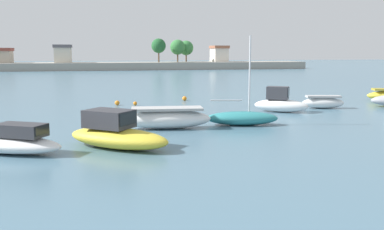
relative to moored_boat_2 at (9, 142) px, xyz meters
The scene contains 10 objects.
moored_boat_2 is the anchor object (origin of this frame).
moored_boat_3 4.77m from the moored_boat_2, ahead, with size 5.41×4.90×1.78m.
moored_boat_4 9.14m from the moored_boat_2, 30.02° to the left, with size 5.31×2.18×1.25m.
moored_boat_5 13.48m from the moored_boat_2, 20.82° to the left, with size 4.65×2.47×5.44m.
moored_boat_6 19.81m from the moored_boat_2, 29.30° to the left, with size 4.10×3.30×1.90m.
moored_boat_7 24.06m from the moored_boat_2, 27.01° to the left, with size 3.48×1.82×1.02m.
mooring_buoy_1 21.94m from the moored_boat_2, 57.61° to the left, with size 0.42×0.42×0.42m, color orange.
mooring_buoy_3 17.33m from the moored_boat_2, 71.26° to the left, with size 0.41×0.41×0.41m, color orange.
mooring_buoy_4 17.55m from the moored_boat_2, 66.36° to the left, with size 0.33×0.33×0.33m, color orange.
distant_shoreline 87.78m from the moored_boat_2, 88.24° to the left, with size 105.42×10.83×7.50m.
Camera 1 is at (0.80, -6.35, 4.53)m, focal length 40.93 mm.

